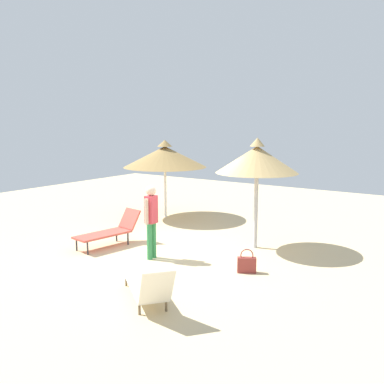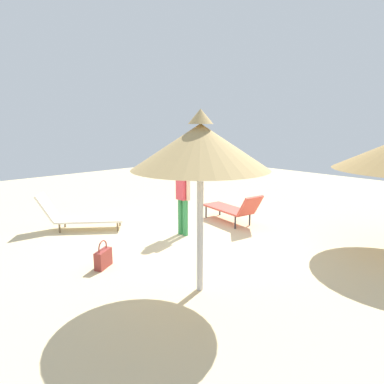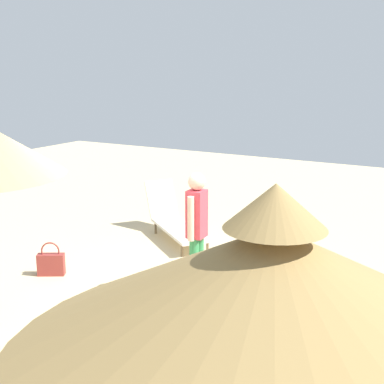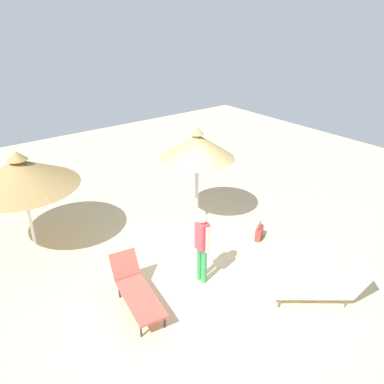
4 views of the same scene
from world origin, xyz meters
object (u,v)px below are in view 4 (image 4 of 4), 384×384
(person_standing_far_right, at_px, (202,243))
(handbag, at_px, (259,233))
(parasol_umbrella_edge, at_px, (197,146))
(lounge_chair_back, at_px, (136,289))
(parasol_umbrella_front, at_px, (20,173))
(lounge_chair_center, at_px, (325,286))

(person_standing_far_right, xyz_separation_m, handbag, (-2.33, -0.41, -0.82))
(parasol_umbrella_edge, relative_size, lounge_chair_back, 1.52)
(parasol_umbrella_edge, relative_size, person_standing_far_right, 1.61)
(parasol_umbrella_front, relative_size, lounge_chair_back, 1.49)
(parasol_umbrella_edge, xyz_separation_m, handbag, (-0.72, 1.82, -2.10))
(lounge_chair_back, relative_size, person_standing_far_right, 1.06)
(lounge_chair_back, distance_m, person_standing_far_right, 1.70)
(parasol_umbrella_edge, distance_m, handbag, 2.87)
(lounge_chair_center, height_order, handbag, lounge_chair_center)
(parasol_umbrella_front, relative_size, parasol_umbrella_edge, 0.98)
(lounge_chair_center, bearing_deg, lounge_chair_back, -35.36)
(lounge_chair_center, bearing_deg, person_standing_far_right, -51.58)
(lounge_chair_center, distance_m, person_standing_far_right, 2.76)
(parasol_umbrella_edge, xyz_separation_m, lounge_chair_back, (3.20, 2.03, -1.87))
(parasol_umbrella_front, bearing_deg, lounge_chair_center, 125.64)
(parasol_umbrella_front, xyz_separation_m, person_standing_far_right, (-2.58, 3.82, -1.05))
(lounge_chair_center, xyz_separation_m, handbag, (-0.67, -2.51, -0.16))
(parasol_umbrella_front, xyz_separation_m, lounge_chair_back, (-1.00, 3.62, -1.64))
(lounge_chair_back, bearing_deg, person_standing_far_right, 172.55)
(lounge_chair_back, relative_size, lounge_chair_center, 0.95)
(parasol_umbrella_edge, relative_size, handbag, 5.38)
(parasol_umbrella_front, distance_m, handbag, 6.26)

